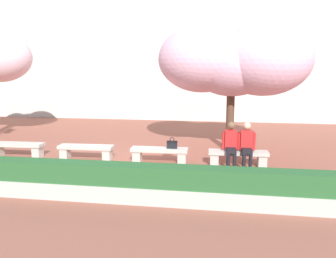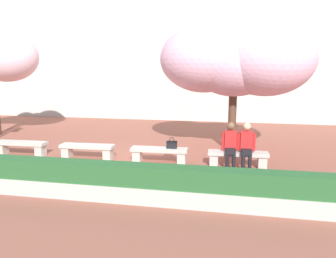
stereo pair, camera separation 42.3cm
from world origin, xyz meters
name	(u,v)px [view 1 (the left image)]	position (x,y,z in m)	size (l,w,h in m)	color
ground_plane	(122,161)	(0.00, 0.00, 0.00)	(100.00, 100.00, 0.00)	#8E5142
building_facade	(170,25)	(0.00, 10.21, 5.28)	(28.00, 4.00, 10.55)	beige
stone_bench_west_end	(17,147)	(-3.47, 0.00, 0.30)	(1.71, 0.48, 0.45)	#BCB7AD
stone_bench_near_west	(86,150)	(-1.16, 0.00, 0.30)	(1.71, 0.48, 0.45)	#BCB7AD
stone_bench_center	(159,153)	(1.16, 0.00, 0.30)	(1.71, 0.48, 0.45)	#BCB7AD
stone_bench_near_east	(238,156)	(3.47, 0.00, 0.30)	(1.71, 0.48, 0.45)	#BCB7AD
person_seated_left	(231,143)	(3.25, -0.05, 0.70)	(0.51, 0.69, 1.29)	black
person_seated_right	(247,143)	(3.69, -0.05, 0.70)	(0.51, 0.68, 1.29)	black
handbag	(172,144)	(1.54, 0.02, 0.58)	(0.30, 0.15, 0.34)	black
cherry_tree_main	(233,61)	(3.30, 1.75, 3.04)	(4.95, 3.19, 4.22)	#513828
planter_hedge_foreground	(83,181)	(0.00, -2.94, 0.39)	(11.07, 0.50, 0.80)	#BCB7AD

